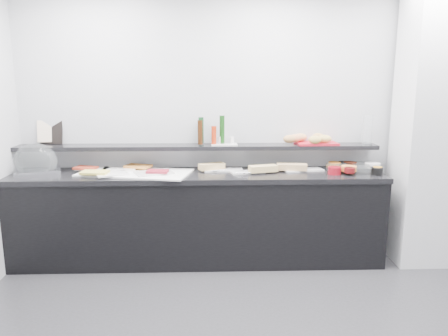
{
  "coord_description": "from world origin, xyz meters",
  "views": [
    {
      "loc": [
        -0.57,
        -2.46,
        1.81
      ],
      "look_at": [
        -0.45,
        1.45,
        1.0
      ],
      "focal_mm": 35.0,
      "sensor_mm": 36.0,
      "label": 1
    }
  ],
  "objects_px": {
    "sandwich_plate_mid": "(247,172)",
    "carafe": "(367,130)",
    "condiment_tray": "(224,144)",
    "framed_print": "(51,131)",
    "cloche_base": "(38,171)",
    "bread_tray": "(316,143)"
  },
  "relations": [
    {
      "from": "sandwich_plate_mid",
      "to": "carafe",
      "type": "relative_size",
      "value": 1.1
    },
    {
      "from": "condiment_tray",
      "to": "carafe",
      "type": "xyz_separation_m",
      "value": [
        1.44,
        -0.0,
        0.14
      ]
    },
    {
      "from": "sandwich_plate_mid",
      "to": "carafe",
      "type": "bearing_deg",
      "value": -7.44
    },
    {
      "from": "carafe",
      "to": "framed_print",
      "type": "bearing_deg",
      "value": 177.31
    },
    {
      "from": "cloche_base",
      "to": "condiment_tray",
      "type": "relative_size",
      "value": 1.58
    },
    {
      "from": "sandwich_plate_mid",
      "to": "framed_print",
      "type": "height_order",
      "value": "framed_print"
    },
    {
      "from": "bread_tray",
      "to": "carafe",
      "type": "height_order",
      "value": "carafe"
    },
    {
      "from": "condiment_tray",
      "to": "bread_tray",
      "type": "bearing_deg",
      "value": 2.73
    },
    {
      "from": "sandwich_plate_mid",
      "to": "bread_tray",
      "type": "xyz_separation_m",
      "value": [
        0.71,
        0.21,
        0.25
      ]
    },
    {
      "from": "cloche_base",
      "to": "carafe",
      "type": "bearing_deg",
      "value": -17.32
    },
    {
      "from": "sandwich_plate_mid",
      "to": "cloche_base",
      "type": "bearing_deg",
      "value": 163.64
    },
    {
      "from": "cloche_base",
      "to": "bread_tray",
      "type": "relative_size",
      "value": 1.0
    },
    {
      "from": "cloche_base",
      "to": "condiment_tray",
      "type": "bearing_deg",
      "value": -15.56
    },
    {
      "from": "cloche_base",
      "to": "bread_tray",
      "type": "distance_m",
      "value": 2.77
    },
    {
      "from": "condiment_tray",
      "to": "carafe",
      "type": "distance_m",
      "value": 1.44
    },
    {
      "from": "cloche_base",
      "to": "condiment_tray",
      "type": "distance_m",
      "value": 1.84
    },
    {
      "from": "sandwich_plate_mid",
      "to": "bread_tray",
      "type": "height_order",
      "value": "bread_tray"
    },
    {
      "from": "cloche_base",
      "to": "carafe",
      "type": "relative_size",
      "value": 1.36
    },
    {
      "from": "sandwich_plate_mid",
      "to": "carafe",
      "type": "height_order",
      "value": "carafe"
    },
    {
      "from": "carafe",
      "to": "condiment_tray",
      "type": "bearing_deg",
      "value": 179.87
    },
    {
      "from": "cloche_base",
      "to": "bread_tray",
      "type": "height_order",
      "value": "bread_tray"
    },
    {
      "from": "sandwich_plate_mid",
      "to": "condiment_tray",
      "type": "distance_m",
      "value": 0.37
    }
  ]
}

